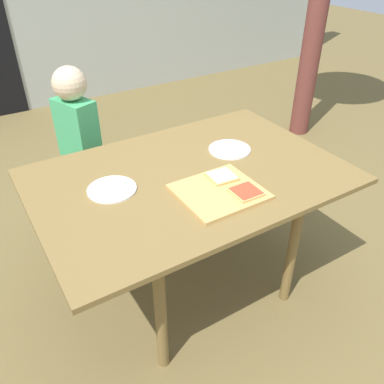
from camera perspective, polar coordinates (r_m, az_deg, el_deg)
ground_plane at (r=2.33m, az=-0.26°, el=-12.55°), size 16.00×16.00×0.00m
dining_table at (r=1.92m, az=-0.31°, el=0.78°), size 1.45×0.99×0.71m
cutting_board at (r=1.75m, az=3.89°, el=0.04°), size 0.36×0.33×0.02m
pizza_slice_far_right at (r=1.83m, az=4.30°, el=2.27°), size 0.13×0.13×0.01m
pizza_slice_near_right at (r=1.73m, az=7.71°, el=0.04°), size 0.12×0.12×0.01m
plate_white_left at (r=1.80m, az=-11.36°, el=0.39°), size 0.22×0.22×0.01m
plate_white_right at (r=2.10m, az=5.39°, el=6.08°), size 0.22×0.22×0.01m
child_left at (r=2.46m, az=-15.79°, el=7.06°), size 0.21×0.27×1.07m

